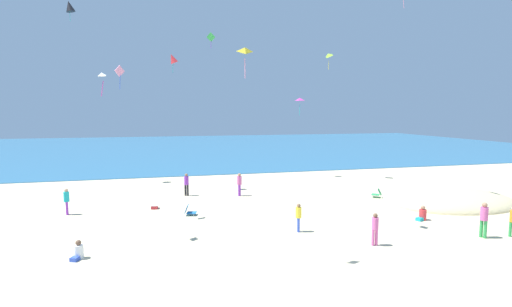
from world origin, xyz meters
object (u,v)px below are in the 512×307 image
object	(u,v)px
kite_magenta	(300,99)
person_2	(299,215)
kite_white	(102,75)
kite_green	(211,37)
person_6	(422,215)
person_7	(186,183)
kite_lime	(328,55)
kite_red	(173,58)
person_4	(375,227)
cooler_box	(155,207)
beach_chair_far_right	(189,211)
person_3	(67,200)
person_0	(239,183)
beach_chair_mid_beach	(377,193)
person_5	(78,252)
kite_black	(70,6)
kite_yellow	(245,50)
kite_pink	(120,72)
person_1	(484,217)

from	to	relation	value
kite_magenta	person_2	bearing A→B (deg)	-110.75
kite_white	kite_green	distance (m)	14.90
person_6	person_7	distance (m)	15.24
kite_lime	kite_red	xyz separation A→B (m)	(-13.18, -1.93, -0.98)
person_4	kite_red	size ratio (longest dim) A/B	0.99
kite_lime	person_6	bearing A→B (deg)	-92.39
cooler_box	kite_lime	bearing A→B (deg)	26.87
kite_white	beach_chair_far_right	bearing A→B (deg)	40.71
person_6	kite_green	world-z (taller)	kite_green
person_3	kite_red	bearing A→B (deg)	29.01
cooler_box	person_3	xyz separation A→B (m)	(-4.84, -0.19, 0.76)
cooler_box	person_0	world-z (taller)	person_0
person_4	person_3	bearing A→B (deg)	61.19
person_3	kite_red	world-z (taller)	kite_red
beach_chair_mid_beach	kite_red	distance (m)	17.46
person_7	kite_red	distance (m)	9.15
person_0	beach_chair_mid_beach	bearing A→B (deg)	-170.07
person_5	kite_black	distance (m)	23.11
kite_black	kite_yellow	xyz separation A→B (m)	(9.67, -20.35, -6.13)
beach_chair_mid_beach	person_4	xyz separation A→B (m)	(-5.42, -8.53, 0.55)
person_7	kite_black	world-z (taller)	kite_black
kite_pink	person_1	bearing A→B (deg)	-24.54
cooler_box	kite_red	xyz separation A→B (m)	(1.52, 5.52, 9.63)
cooler_box	kite_white	distance (m)	9.39
person_7	kite_green	world-z (taller)	kite_green
person_0	person_2	bearing A→B (deg)	124.80
cooler_box	kite_white	size ratio (longest dim) A/B	0.49
kite_white	kite_black	distance (m)	17.85
kite_black	kite_pink	xyz separation A→B (m)	(4.64, -12.48, -6.25)
cooler_box	kite_red	distance (m)	11.20
beach_chair_mid_beach	kite_pink	bearing A→B (deg)	40.80
kite_black	person_6	bearing A→B (deg)	-39.47
person_1	kite_pink	bearing A→B (deg)	-40.40
person_1	kite_black	size ratio (longest dim) A/B	1.02
person_2	person_5	distance (m)	9.86
person_2	person_7	bearing A→B (deg)	133.70
person_2	kite_magenta	distance (m)	17.57
kite_black	person_0	bearing A→B (deg)	-34.65
person_7	kite_white	world-z (taller)	kite_white
kite_black	kite_red	xyz separation A→B (m)	(7.72, -5.02, -4.46)
person_7	person_3	bearing A→B (deg)	147.88
person_6	kite_red	world-z (taller)	kite_red
person_2	beach_chair_mid_beach	bearing A→B (deg)	54.09
beach_chair_mid_beach	kite_lime	bearing A→B (deg)	-52.72
person_3	person_5	world-z (taller)	person_3
person_2	kite_yellow	size ratio (longest dim) A/B	1.19
person_2	person_7	world-z (taller)	person_7
cooler_box	person_6	size ratio (longest dim) A/B	0.64
beach_chair_far_right	kite_red	world-z (taller)	kite_red
person_7	kite_magenta	xyz separation A→B (m)	(10.53, 5.68, 6.08)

